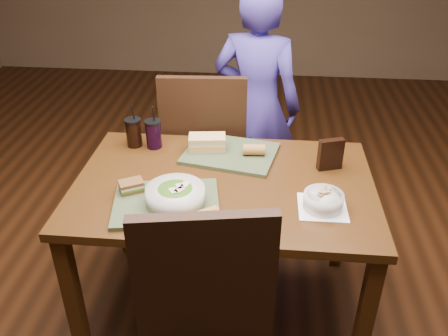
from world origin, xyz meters
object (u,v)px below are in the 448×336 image
(tray_near, at_px, (166,203))
(tray_far, at_px, (230,153))
(sandwich_far, at_px, (207,142))
(cup_berry, at_px, (154,134))
(diner, at_px, (257,107))
(soup_bowl, at_px, (323,200))
(chip_bag, at_px, (330,154))
(baguette_near, at_px, (203,217))
(baguette_far, at_px, (254,150))
(sandwich_near, at_px, (131,186))
(dining_table, at_px, (224,199))
(salad_bowl, at_px, (175,195))
(cup_cola, at_px, (134,132))
(chair_far, at_px, (206,149))

(tray_near, height_order, tray_far, same)
(sandwich_far, xyz_separation_m, cup_berry, (-0.27, 0.03, 0.02))
(diner, relative_size, soup_bowl, 7.47)
(tray_near, xyz_separation_m, chip_bag, (0.68, 0.35, 0.06))
(baguette_near, bearing_deg, baguette_far, 73.15)
(tray_near, bearing_deg, chip_bag, 27.42)
(diner, height_order, sandwich_near, diner)
(sandwich_near, xyz_separation_m, sandwich_far, (0.27, 0.39, 0.01))
(soup_bowl, relative_size, chip_bag, 1.32)
(cup_berry, bearing_deg, baguette_near, -62.11)
(soup_bowl, height_order, cup_berry, cup_berry)
(dining_table, xyz_separation_m, tray_far, (0.01, 0.24, 0.10))
(diner, height_order, baguette_far, diner)
(baguette_near, bearing_deg, cup_berry, 117.89)
(soup_bowl, bearing_deg, tray_near, -176.47)
(sandwich_near, bearing_deg, sandwich_far, 55.77)
(salad_bowl, bearing_deg, dining_table, 49.46)
(cup_cola, bearing_deg, dining_table, -32.02)
(cup_cola, bearing_deg, cup_berry, -3.79)
(chair_far, distance_m, tray_near, 0.81)
(tray_far, bearing_deg, dining_table, -91.87)
(sandwich_far, xyz_separation_m, chip_bag, (0.57, -0.10, 0.02))
(sandwich_near, xyz_separation_m, cup_berry, (0.00, 0.42, 0.03))
(soup_bowl, xyz_separation_m, sandwich_far, (-0.52, 0.42, 0.02))
(tray_near, xyz_separation_m, baguette_far, (0.34, 0.42, 0.03))
(sandwich_near, bearing_deg, cup_berry, 89.88)
(tray_far, bearing_deg, baguette_far, -8.53)
(chair_far, relative_size, baguette_near, 8.84)
(cup_berry, relative_size, chip_bag, 1.48)
(soup_bowl, bearing_deg, dining_table, 159.18)
(tray_far, relative_size, cup_cola, 1.92)
(baguette_near, distance_m, cup_cola, 0.75)
(chair_far, xyz_separation_m, diner, (0.27, 0.29, 0.14))
(dining_table, xyz_separation_m, baguette_near, (-0.05, -0.33, 0.14))
(sandwich_near, xyz_separation_m, chip_bag, (0.84, 0.29, 0.03))
(tray_far, xyz_separation_m, soup_bowl, (0.40, -0.40, 0.03))
(soup_bowl, xyz_separation_m, baguette_far, (-0.29, 0.38, 0.01))
(salad_bowl, distance_m, chip_bag, 0.73)
(baguette_near, bearing_deg, sandwich_far, 95.76)
(baguette_near, distance_m, chip_bag, 0.70)
(sandwich_far, bearing_deg, tray_far, -9.71)
(sandwich_near, distance_m, cup_cola, 0.44)
(baguette_far, relative_size, cup_cola, 0.47)
(soup_bowl, bearing_deg, sandwich_far, 141.13)
(soup_bowl, height_order, baguette_near, same)
(baguette_far, height_order, cup_berry, cup_berry)
(dining_table, distance_m, salad_bowl, 0.31)
(salad_bowl, relative_size, sandwich_far, 1.29)
(dining_table, bearing_deg, baguette_far, 61.71)
(dining_table, xyz_separation_m, tray_near, (-0.21, -0.19, 0.10))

